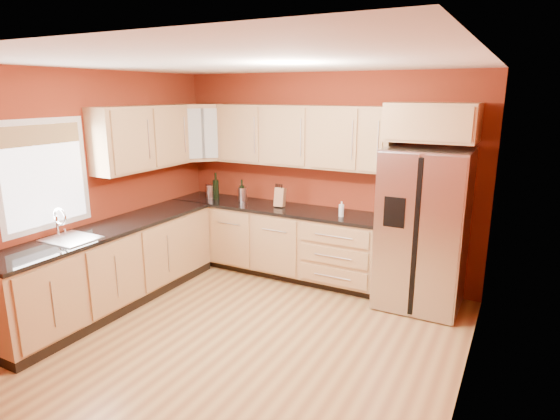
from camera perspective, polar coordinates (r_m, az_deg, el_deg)
name	(u,v)px	position (r m, az deg, el deg)	size (l,w,h in m)	color
floor	(242,339)	(4.77, -4.71, -15.45)	(4.00, 4.00, 0.00)	#906138
ceiling	(235,62)	(4.16, -5.46, 17.47)	(4.00, 4.00, 0.00)	white
wall_back	(324,177)	(6.02, 5.34, 4.01)	(4.00, 0.04, 2.60)	maroon
wall_front	(40,291)	(2.91, -27.23, -8.80)	(4.00, 0.04, 2.60)	maroon
wall_left	(87,190)	(5.61, -22.51, 2.23)	(0.04, 4.00, 2.60)	maroon
wall_right	(473,244)	(3.64, 22.46, -3.80)	(0.04, 4.00, 2.60)	maroon
base_cabinets_back	(275,241)	(6.20, -0.62, -3.83)	(2.90, 0.60, 0.88)	tan
base_cabinets_left	(113,268)	(5.62, -19.70, -6.65)	(0.60, 2.80, 0.88)	tan
countertop_back	(274,208)	(6.06, -0.68, 0.28)	(2.90, 0.62, 0.04)	black
countertop_left	(110,229)	(5.47, -20.02, -2.15)	(0.62, 2.80, 0.04)	black
upper_cabinets_back	(301,136)	(5.90, 2.57, 9.00)	(2.30, 0.33, 0.75)	tan
upper_cabinets_left	(142,138)	(5.90, -16.52, 8.43)	(0.33, 1.35, 0.75)	tan
corner_upper_cabinet	(201,132)	(6.50, -9.60, 9.30)	(0.62, 0.33, 0.75)	tan
over_fridge_cabinet	(433,122)	(5.27, 18.11, 10.16)	(0.92, 0.60, 0.40)	tan
refrigerator	(423,229)	(5.39, 17.03, -2.26)	(0.90, 0.75, 1.78)	silver
window	(44,175)	(5.25, -26.78, 3.82)	(0.03, 0.90, 1.00)	white
sink_faucet	(69,225)	(5.12, -24.29, -1.67)	(0.50, 0.42, 0.30)	silver
canister_left	(243,194)	(6.35, -4.57, 1.91)	(0.11, 0.11, 0.18)	silver
canister_right	(210,192)	(6.57, -8.47, 2.23)	(0.12, 0.12, 0.19)	silver
wine_bottle_a	(242,190)	(6.33, -4.66, 2.39)	(0.07, 0.07, 0.30)	black
wine_bottle_b	(216,186)	(6.49, -7.83, 2.92)	(0.08, 0.08, 0.37)	black
knife_block	(280,197)	(6.02, 0.00, 1.58)	(0.12, 0.11, 0.24)	#A77A51
soap_dispenser	(341,209)	(5.59, 7.50, 0.12)	(0.06, 0.06, 0.18)	white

